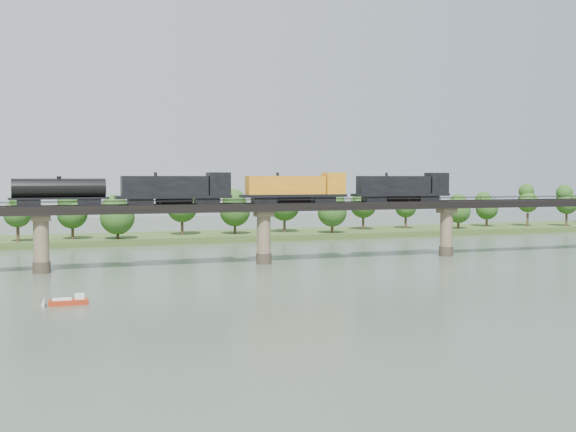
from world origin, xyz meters
name	(u,v)px	position (x,y,z in m)	size (l,w,h in m)	color
ground	(324,286)	(0.00, 0.00, 0.00)	(400.00, 400.00, 0.00)	#384838
far_bank	(200,237)	(0.00, 85.00, 0.80)	(300.00, 24.00, 1.60)	#334C1E
bridge	(264,235)	(0.00, 30.00, 5.46)	(236.00, 30.00, 11.50)	#473A2D
bridge_superstructure	(264,202)	(0.00, 30.00, 11.79)	(220.00, 4.90, 0.75)	black
far_treeline	(171,207)	(-8.21, 80.52, 8.83)	(289.06, 17.54, 13.60)	#382619
freight_train	(256,189)	(-1.43, 30.00, 14.29)	(84.89, 3.31, 5.84)	black
motorboat	(69,301)	(-37.15, -3.36, 0.47)	(4.93, 1.81, 1.38)	#A52B12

